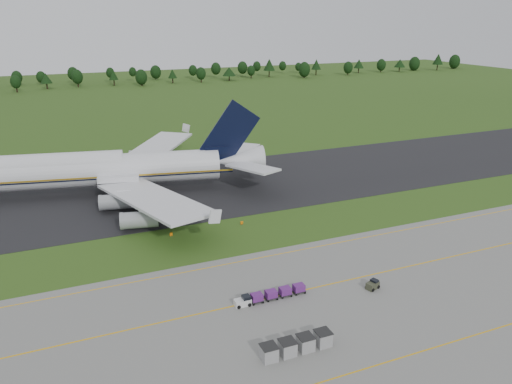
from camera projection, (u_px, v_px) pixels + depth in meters
name	position (u px, v px, depth m)	size (l,w,h in m)	color
ground	(235.00, 236.00, 91.15)	(600.00, 600.00, 0.00)	#2C4B16
apron	(332.00, 341.00, 61.58)	(300.00, 52.00, 0.06)	slate
taxiway	(193.00, 189.00, 115.48)	(300.00, 40.00, 0.08)	black
apron_markings	(305.00, 311.00, 67.67)	(300.00, 30.20, 0.01)	#DEA00D
tree_line	(111.00, 75.00, 283.48)	(526.44, 21.87, 11.97)	black
aircraft	(98.00, 169.00, 110.40)	(72.82, 69.34, 20.36)	silver
baggage_train	(269.00, 295.00, 70.29)	(10.74, 1.37, 1.32)	silver
utility_cart	(373.00, 285.00, 73.13)	(2.19, 1.71, 1.06)	#353827
uld_row	(296.00, 345.00, 59.19)	(9.10, 1.90, 1.88)	gray
edge_markers	(207.00, 229.00, 93.48)	(14.36, 0.30, 0.60)	orange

